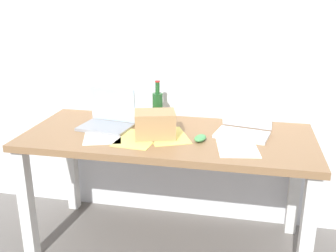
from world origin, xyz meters
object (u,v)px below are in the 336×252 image
object	(u,v)px
cardboard_box	(155,124)
coffee_mug	(144,119)
desk	(168,150)
computer_mouse	(200,138)
beer_bottle	(158,106)
laptop_left	(108,119)
laptop_right	(244,127)

from	to	relation	value
cardboard_box	coffee_mug	distance (m)	0.20
desk	computer_mouse	world-z (taller)	computer_mouse
computer_mouse	coffee_mug	xyz separation A→B (m)	(-0.37, 0.18, 0.03)
coffee_mug	desk	bearing A→B (deg)	-32.07
beer_bottle	computer_mouse	xyz separation A→B (m)	(0.32, -0.30, -0.09)
desk	cardboard_box	xyz separation A→B (m)	(-0.06, -0.06, 0.18)
beer_bottle	cardboard_box	world-z (taller)	beer_bottle
desk	coffee_mug	distance (m)	0.25
laptop_left	computer_mouse	distance (m)	0.60
computer_mouse	cardboard_box	xyz separation A→B (m)	(-0.26, 0.01, 0.06)
laptop_right	cardboard_box	xyz separation A→B (m)	(-0.50, -0.15, 0.03)
laptop_left	coffee_mug	size ratio (longest dim) A/B	3.53
desk	computer_mouse	size ratio (longest dim) A/B	16.96
desk	laptop_right	distance (m)	0.47
desk	cardboard_box	world-z (taller)	cardboard_box
desk	cardboard_box	size ratio (longest dim) A/B	7.39
beer_bottle	coffee_mug	xyz separation A→B (m)	(-0.06, -0.12, -0.05)
computer_mouse	cardboard_box	world-z (taller)	cardboard_box
laptop_left	computer_mouse	xyz separation A→B (m)	(0.59, -0.13, -0.03)
laptop_right	laptop_left	bearing A→B (deg)	-177.87
laptop_right	beer_bottle	size ratio (longest dim) A/B	1.27
desk	computer_mouse	distance (m)	0.25
computer_mouse	cardboard_box	distance (m)	0.27
laptop_right	beer_bottle	bearing A→B (deg)	165.22
desk	computer_mouse	bearing A→B (deg)	-20.47
computer_mouse	desk	bearing A→B (deg)	174.16
laptop_left	computer_mouse	size ratio (longest dim) A/B	3.36
laptop_left	desk	bearing A→B (deg)	-7.91
laptop_left	laptop_right	xyz separation A→B (m)	(0.82, 0.03, -0.01)
desk	laptop_right	xyz separation A→B (m)	(0.43, 0.08, 0.15)
desk	beer_bottle	bearing A→B (deg)	116.72
laptop_right	cardboard_box	bearing A→B (deg)	-163.71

